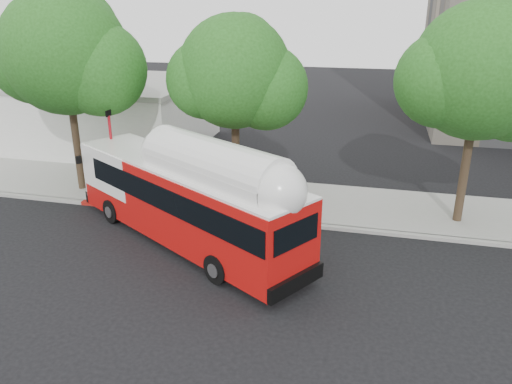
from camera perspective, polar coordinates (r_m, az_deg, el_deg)
ground at (r=18.65m, az=-4.36°, el=-7.99°), size 120.00×120.00×0.00m
sidewalk at (r=24.29m, az=0.34°, el=-0.64°), size 60.00×5.00×0.15m
curb_strip at (r=21.96m, az=-1.24°, el=-3.05°), size 60.00×0.30×0.15m
red_curb_segment at (r=22.86m, az=-8.53°, el=-2.28°), size 10.00×0.32×0.16m
street_tree_left at (r=25.26m, az=-19.98°, el=14.28°), size 6.67×5.80×9.74m
street_tree_mid at (r=22.52m, az=-1.40°, el=13.02°), size 5.75×5.00×8.62m
street_tree_right at (r=21.92m, az=25.28°, el=11.79°), size 6.21×5.40×9.18m
low_commercial_bldg at (r=35.86m, az=-19.21°, el=8.75°), size 16.20×10.20×4.25m
transit_bus at (r=19.53m, az=-8.04°, el=-1.19°), size 11.67×8.34×3.67m
signal_pole at (r=23.80m, az=-16.02°, el=3.77°), size 0.13×0.43×4.51m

